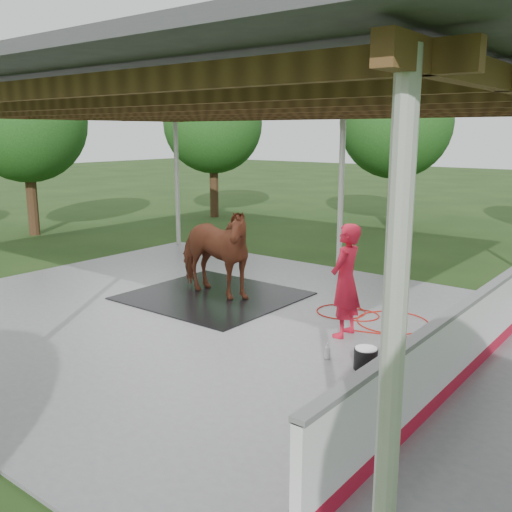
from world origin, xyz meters
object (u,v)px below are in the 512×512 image
Objects in this scene: horse at (212,251)px; handler at (346,281)px; wash_bucket at (366,358)px; dasher_board at (460,346)px.

handler is at bearing -92.84° from horse.
wash_bucket is (0.96, -1.05, -0.81)m from handler.
dasher_board is 3.55× the size of horse.
dasher_board reaches higher than wash_bucket.
dasher_board is 4.11× the size of handler.
handler reaches higher than dasher_board.
dasher_board is 1.33m from wash_bucket.
handler reaches higher than horse.
handler is (3.37, -0.37, -0.00)m from horse.
handler is 1.63m from wash_bucket.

